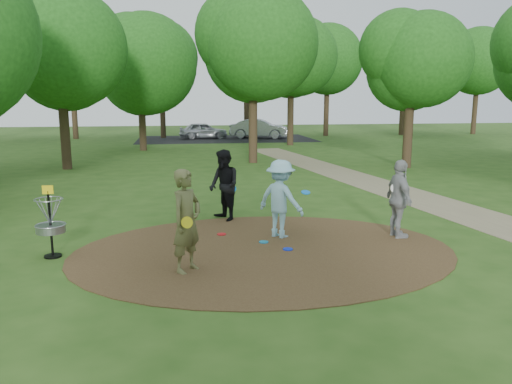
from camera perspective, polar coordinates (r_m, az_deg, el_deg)
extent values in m
plane|color=#2D5119|center=(11.04, 0.97, -6.78)|extent=(100.00, 100.00, 0.00)
cylinder|color=#47301C|center=(11.03, 0.97, -6.73)|extent=(8.40, 8.40, 0.02)
cube|color=#8C7A5B|center=(15.26, 24.40, -2.77)|extent=(7.55, 39.89, 0.01)
cube|color=black|center=(40.68, -3.50, 6.08)|extent=(14.00, 8.00, 0.01)
imported|color=brown|center=(9.62, -7.93, -3.32)|extent=(0.84, 0.87, 2.01)
cylinder|color=yellow|center=(9.29, -7.89, -3.46)|extent=(0.22, 0.11, 0.22)
imported|color=#98CFE2|center=(11.90, 2.82, -0.80)|extent=(1.35, 1.36, 1.88)
cylinder|color=#0D79EC|center=(11.95, 5.70, -0.03)|extent=(0.24, 0.23, 0.08)
imported|color=black|center=(13.59, -3.68, 0.77)|extent=(1.05, 1.16, 1.94)
cylinder|color=#0D7ADD|center=(13.65, -2.73, 0.36)|extent=(0.23, 0.08, 0.22)
imported|color=#98989B|center=(12.33, 16.04, -0.79)|extent=(0.50, 1.12, 1.89)
cylinder|color=white|center=(12.26, 15.56, 0.42)|extent=(0.23, 0.08, 0.22)
cylinder|color=#167DB5|center=(11.61, 0.87, -5.73)|extent=(0.22, 0.22, 0.02)
cylinder|color=#0D27E1|center=(11.10, 3.66, -6.53)|extent=(0.22, 0.22, 0.02)
cylinder|color=red|center=(12.28, -3.95, -4.83)|extent=(0.22, 0.22, 0.02)
imported|color=#B3B3BB|center=(40.98, -6.03, 7.00)|extent=(4.02, 1.91, 1.32)
imported|color=#999AA0|center=(41.10, 0.37, 7.24)|extent=(5.04, 2.92, 1.57)
cylinder|color=black|center=(11.31, -22.42, -3.62)|extent=(0.05, 0.05, 1.35)
cylinder|color=black|center=(11.49, -22.19, -6.79)|extent=(0.36, 0.36, 0.04)
cylinder|color=gray|center=(11.33, -22.40, -3.89)|extent=(0.60, 0.60, 0.16)
torus|color=gray|center=(11.31, -22.43, -3.50)|extent=(0.63, 0.63, 0.03)
torus|color=gray|center=(11.19, -22.63, -0.76)|extent=(0.58, 0.58, 0.02)
cube|color=yellow|center=(11.16, -22.71, 0.24)|extent=(0.22, 0.02, 0.18)
cylinder|color=#332316|center=(24.95, -21.03, 6.80)|extent=(0.44, 0.44, 3.80)
sphere|color=#1D5115|center=(24.99, -21.57, 14.51)|extent=(5.34, 5.34, 5.34)
cylinder|color=#332316|center=(25.68, -0.35, 8.02)|extent=(0.44, 0.44, 4.18)
sphere|color=#1D5115|center=(25.76, -0.36, 16.09)|extent=(5.56, 5.56, 5.56)
cylinder|color=#332316|center=(24.89, 17.00, 6.81)|extent=(0.44, 0.44, 3.61)
sphere|color=#1D5115|center=(24.88, 17.39, 13.72)|extent=(4.36, 4.36, 4.36)
cylinder|color=#332316|center=(32.48, -12.86, 7.67)|extent=(0.44, 0.44, 3.42)
sphere|color=#1D5115|center=(32.49, -13.12, 13.68)|extent=(6.19, 6.19, 6.19)
cylinder|color=#332316|center=(35.26, 3.96, 8.91)|extent=(0.44, 0.44, 4.37)
sphere|color=#1D5115|center=(35.33, 4.04, 14.85)|extent=(5.37, 5.37, 5.37)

